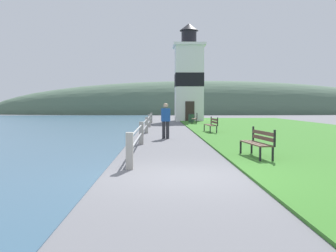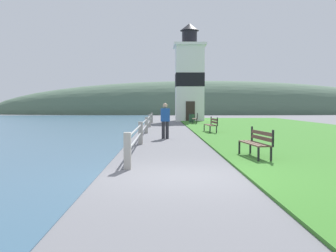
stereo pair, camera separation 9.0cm
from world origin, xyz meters
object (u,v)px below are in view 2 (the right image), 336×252
park_bench_near (257,141)px  lighthouse (189,78)px  trash_bin (192,118)px  person_strolling (165,119)px  park_bench_midway (212,124)px  park_bench_far (196,118)px

park_bench_near → lighthouse: size_ratio=0.18×
park_bench_near → trash_bin: 22.57m
person_strolling → lighthouse: bearing=-14.2°
park_bench_midway → park_bench_far: 10.12m
park_bench_near → trash_bin: size_ratio=2.12×
park_bench_near → lighthouse: lighthouse is taller
park_bench_near → park_bench_far: bearing=-96.3°
park_bench_midway → person_strolling: size_ratio=1.07×
park_bench_far → lighthouse: bearing=-84.4°
park_bench_near → park_bench_far: same height
person_strolling → park_bench_near: bearing=-165.0°
park_bench_far → person_strolling: 14.06m
park_bench_near → person_strolling: size_ratio=1.03×
person_strolling → park_bench_midway: bearing=-43.6°
park_bench_far → person_strolling: bearing=83.8°
park_bench_midway → lighthouse: bearing=-93.8°
lighthouse → person_strolling: bearing=-97.5°
park_bench_midway → lighthouse: size_ratio=0.19×
park_bench_near → park_bench_midway: 10.46m
lighthouse → park_bench_near: bearing=-89.9°
lighthouse → park_bench_far: bearing=-89.4°
park_bench_near → lighthouse: bearing=-96.2°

